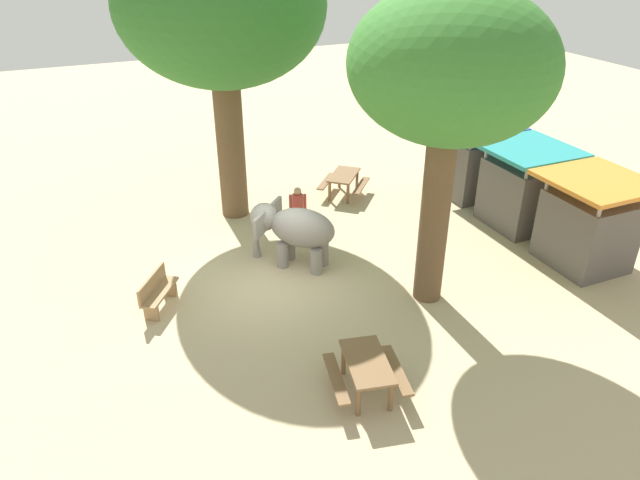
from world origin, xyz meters
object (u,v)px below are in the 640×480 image
Objects in this scene: wooden_bench at (157,291)px; picnic_table_near at (344,179)px; market_stall_teal at (522,191)px; person_handler at (298,209)px; market_stall_blue at (470,162)px; shade_tree_secondary at (450,70)px; picnic_table_far at (367,368)px; shade_tree_main at (220,7)px; elephant at (294,229)px; market_stall_orange at (587,226)px.

wooden_bench is 0.66× the size of picnic_table_near.
market_stall_teal is (-0.12, 11.06, 0.67)m from wooden_bench.
market_stall_blue is at bearing 113.34° from person_handler.
market_stall_blue reaches higher than picnic_table_near.
shade_tree_secondary is at bearing 40.78° from person_handler.
shade_tree_secondary is 8.17m from market_stall_blue.
shade_tree_secondary is 6.34m from picnic_table_far.
market_stall_blue is at bearing 78.10° from shade_tree_main.
wooden_bench is at bearing -48.61° from person_handler.
elephant is 1.29× the size of picnic_table_far.
wooden_bench is 8.22m from picnic_table_near.
picnic_table_near is 5.80m from market_stall_teal.
person_handler is at bearing 148.47° from wooden_bench.
elephant is 1.42× the size of person_handler.
elephant is at bearing -94.00° from market_stall_teal.
picnic_table_near is at bearing -87.65° from elephant.
market_stall_orange is (0.30, 4.76, -4.48)m from shade_tree_secondary.
picnic_table_near is at bearing 173.53° from shade_tree_secondary.
shade_tree_main reaches higher than picnic_table_far.
elephant reaches higher than picnic_table_near.
elephant is 5.89m from shade_tree_secondary.
market_stall_orange is (-2.14, 7.75, 0.55)m from picnic_table_far.
picnic_table_far is at bearing -74.55° from market_stall_orange.
person_handler is at bearing -105.96° from market_stall_teal.
picnic_table_far is at bearing 18.42° from picnic_table_near.
market_stall_teal reaches higher than picnic_table_near.
elephant is 0.91× the size of market_stall_teal.
market_stall_orange is (4.48, 6.59, 0.19)m from person_handler.
shade_tree_main is 4.84× the size of picnic_table_far.
market_stall_orange is (6.73, 4.03, 0.55)m from picnic_table_near.
market_stall_orange reaches higher than wooden_bench.
market_stall_orange is at bearing 72.04° from picnic_table_near.
picnic_table_far is at bearing -58.54° from market_stall_teal.
wooden_bench is at bearing 53.43° from elephant.
picnic_table_near is (0.12, 3.82, -5.68)m from shade_tree_main.
market_stall_orange is at bearing 72.92° from person_handler.
picnic_table_far is 0.70× the size of market_stall_orange.
person_handler is 6.86m from market_stall_teal.
shade_tree_main is at bearing -131.13° from market_stall_orange.
market_stall_teal is at bearing 133.44° from picnic_table_far.
market_stall_orange reaches higher than person_handler.
shade_tree_secondary is at bearing 34.68° from picnic_table_near.
market_stall_orange reaches higher than picnic_table_near.
picnic_table_far is (8.99, 0.10, -5.68)m from shade_tree_main.
elephant is 1.09× the size of picnic_table_near.
picnic_table_near is 9.62m from picnic_table_far.
market_stall_teal is at bearing 0.00° from market_stall_blue.
wooden_bench is at bearing -102.62° from market_stall_orange.
wooden_bench reaches higher than picnic_table_near.
picnic_table_near is at bearing -149.11° from market_stall_orange.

